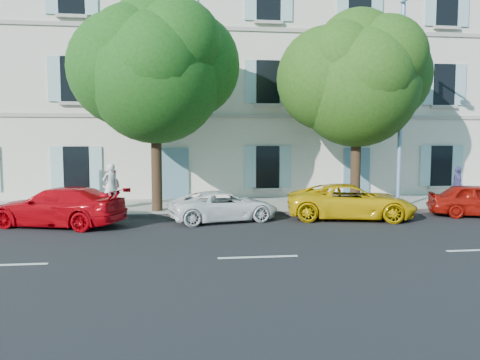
{
  "coord_description": "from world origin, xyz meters",
  "views": [
    {
      "loc": [
        -1.84,
        -15.23,
        2.91
      ],
      "look_at": [
        0.29,
        2.0,
        1.4
      ],
      "focal_mm": 35.0,
      "sensor_mm": 36.0,
      "label": 1
    }
  ],
  "objects": [
    {
      "name": "ground",
      "position": [
        0.0,
        0.0,
        0.0
      ],
      "size": [
        90.0,
        90.0,
        0.0
      ],
      "primitive_type": "plane",
      "color": "black"
    },
    {
      "name": "sidewalk",
      "position": [
        0.0,
        4.45,
        0.07
      ],
      "size": [
        36.0,
        4.5,
        0.15
      ],
      "primitive_type": "cube",
      "color": "#A09E96",
      "rests_on": "ground"
    },
    {
      "name": "kerb",
      "position": [
        0.0,
        2.28,
        0.08
      ],
      "size": [
        36.0,
        0.16,
        0.16
      ],
      "primitive_type": "cube",
      "color": "#9E998E",
      "rests_on": "ground"
    },
    {
      "name": "building",
      "position": [
        0.0,
        10.2,
        6.0
      ],
      "size": [
        28.0,
        7.0,
        12.0
      ],
      "primitive_type": "cube",
      "color": "beige",
      "rests_on": "ground"
    },
    {
      "name": "car_red_coupe",
      "position": [
        -5.99,
        0.93,
        0.66
      ],
      "size": [
        4.92,
        3.25,
        1.32
      ],
      "primitive_type": "imported",
      "rotation": [
        0.0,
        0.0,
        4.38
      ],
      "color": "#BB050E",
      "rests_on": "ground"
    },
    {
      "name": "car_white_coupe",
      "position": [
        -0.39,
        1.25,
        0.54
      ],
      "size": [
        4.19,
        2.63,
        1.08
      ],
      "primitive_type": "imported",
      "rotation": [
        0.0,
        0.0,
        1.8
      ],
      "color": "white",
      "rests_on": "ground"
    },
    {
      "name": "car_yellow_supercar",
      "position": [
        4.28,
        1.13,
        0.64
      ],
      "size": [
        4.96,
        3.05,
        1.28
      ],
      "primitive_type": "imported",
      "rotation": [
        0.0,
        0.0,
        1.36
      ],
      "color": "#DBAC09",
      "rests_on": "ground"
    },
    {
      "name": "car_red_hatchback",
      "position": [
        9.3,
        0.99,
        0.62
      ],
      "size": [
        3.95,
        2.54,
        1.25
      ],
      "primitive_type": "imported",
      "rotation": [
        0.0,
        0.0,
        1.25
      ],
      "color": "#961109",
      "rests_on": "ground"
    },
    {
      "name": "tree_left",
      "position": [
        -2.82,
        3.02,
        5.32
      ],
      "size": [
        5.18,
        5.18,
        8.03
      ],
      "color": "#3A2819",
      "rests_on": "sidewalk"
    },
    {
      "name": "tree_right",
      "position": [
        5.22,
        3.17,
        5.08
      ],
      "size": [
        4.99,
        4.99,
        7.68
      ],
      "color": "#3A2819",
      "rests_on": "sidewalk"
    },
    {
      "name": "street_lamp",
      "position": [
        6.84,
        2.5,
        4.78
      ],
      "size": [
        0.33,
        1.75,
        8.17
      ],
      "color": "#7293BF",
      "rests_on": "sidewalk"
    },
    {
      "name": "pedestrian_a",
      "position": [
        -4.67,
        3.63,
        1.06
      ],
      "size": [
        0.79,
        0.75,
        1.82
      ],
      "primitive_type": "imported",
      "rotation": [
        0.0,
        0.0,
        3.81
      ],
      "color": "silver",
      "rests_on": "sidewalk"
    },
    {
      "name": "pedestrian_b",
      "position": [
        -4.68,
        4.06,
        0.93
      ],
      "size": [
        0.8,
        0.64,
        1.57
      ],
      "primitive_type": "imported",
      "rotation": [
        0.0,
        0.0,
        3.08
      ],
      "color": "#D4878F",
      "rests_on": "sidewalk"
    },
    {
      "name": "pedestrian_c",
      "position": [
        9.87,
        3.38,
        0.96
      ],
      "size": [
        0.62,
        1.01,
        1.62
      ],
      "primitive_type": "imported",
      "rotation": [
        0.0,
        0.0,
        1.32
      ],
      "color": "#4D4884",
      "rests_on": "sidewalk"
    }
  ]
}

